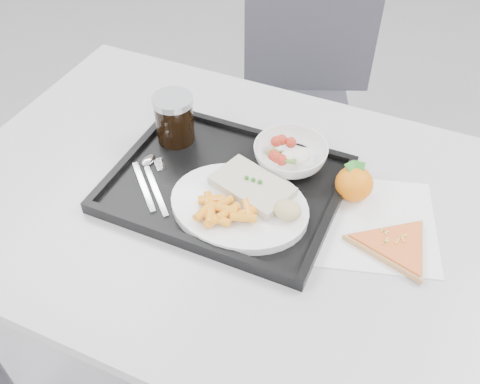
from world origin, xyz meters
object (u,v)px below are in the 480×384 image
(chair, at_px, (296,88))
(cola_glass, at_px, (174,118))
(tangerine, at_px, (354,184))
(pizza_slice, at_px, (395,246))
(table, at_px, (241,224))
(tray, at_px, (226,185))
(salad_bowl, at_px, (290,155))
(dinner_plate, at_px, (239,206))

(chair, bearing_deg, cola_glass, -96.71)
(cola_glass, xyz_separation_m, tangerine, (0.40, -0.00, -0.04))
(tangerine, relative_size, pizza_slice, 0.44)
(cola_glass, bearing_deg, chair, 83.29)
(tangerine, bearing_deg, chair, 117.69)
(table, xyz_separation_m, pizza_slice, (0.30, 0.00, 0.08))
(chair, height_order, tray, chair)
(tray, distance_m, pizza_slice, 0.35)
(salad_bowl, bearing_deg, table, -113.16)
(dinner_plate, relative_size, cola_glass, 2.50)
(cola_glass, bearing_deg, dinner_plate, -33.14)
(dinner_plate, xyz_separation_m, tangerine, (0.18, 0.14, 0.01))
(table, distance_m, cola_glass, 0.27)
(table, height_order, tangerine, tangerine)
(table, distance_m, chair, 0.75)
(dinner_plate, distance_m, tangerine, 0.23)
(chair, distance_m, dinner_plate, 0.81)
(table, distance_m, pizza_slice, 0.31)
(table, relative_size, dinner_plate, 4.44)
(cola_glass, height_order, tangerine, cola_glass)
(pizza_slice, bearing_deg, salad_bowl, 153.29)
(tangerine, bearing_deg, pizza_slice, -43.05)
(dinner_plate, height_order, cola_glass, cola_glass)
(table, xyz_separation_m, cola_glass, (-0.20, 0.10, 0.14))
(salad_bowl, height_order, cola_glass, cola_glass)
(tray, relative_size, pizza_slice, 2.02)
(table, height_order, cola_glass, cola_glass)
(chair, bearing_deg, tray, -82.95)
(chair, distance_m, tangerine, 0.74)
(tray, xyz_separation_m, salad_bowl, (0.10, 0.11, 0.03))
(salad_bowl, bearing_deg, dinner_plate, -104.71)
(chair, height_order, pizza_slice, chair)
(salad_bowl, xyz_separation_m, pizza_slice, (0.25, -0.13, -0.03))
(salad_bowl, xyz_separation_m, tangerine, (0.14, -0.02, -0.00))
(table, distance_m, tangerine, 0.24)
(dinner_plate, relative_size, tangerine, 2.78)
(chair, relative_size, dinner_plate, 3.44)
(chair, relative_size, cola_glass, 8.61)
(salad_bowl, relative_size, tangerine, 1.57)
(chair, xyz_separation_m, cola_glass, (-0.07, -0.62, 0.28))
(table, height_order, dinner_plate, dinner_plate)
(tray, xyz_separation_m, tangerine, (0.24, 0.08, 0.03))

